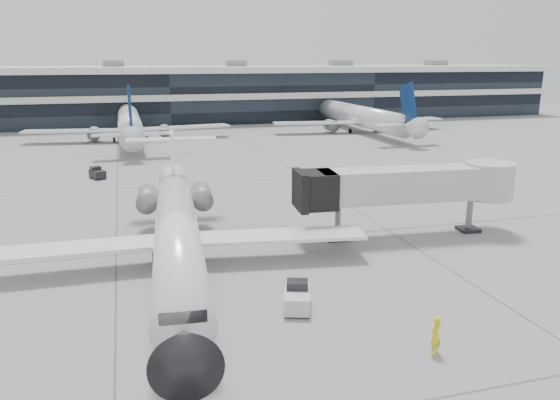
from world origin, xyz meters
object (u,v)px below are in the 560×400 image
object	(u,v)px
regional_jet	(177,231)
baggage_tug	(297,298)
jet_bridge	(416,185)
ramp_worker	(435,335)

from	to	relation	value
regional_jet	baggage_tug	size ratio (longest dim) A/B	12.03
regional_jet	jet_bridge	size ratio (longest dim) A/B	1.85
jet_bridge	ramp_worker	bearing A→B (deg)	-111.79
regional_jet	jet_bridge	bearing A→B (deg)	10.38
regional_jet	baggage_tug	world-z (taller)	regional_jet
jet_bridge	baggage_tug	xyz separation A→B (m)	(-12.19, -9.57, -3.19)
ramp_worker	baggage_tug	world-z (taller)	ramp_worker
jet_bridge	ramp_worker	world-z (taller)	jet_bridge
jet_bridge	baggage_tug	bearing A→B (deg)	-137.31
ramp_worker	regional_jet	bearing A→B (deg)	-84.16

